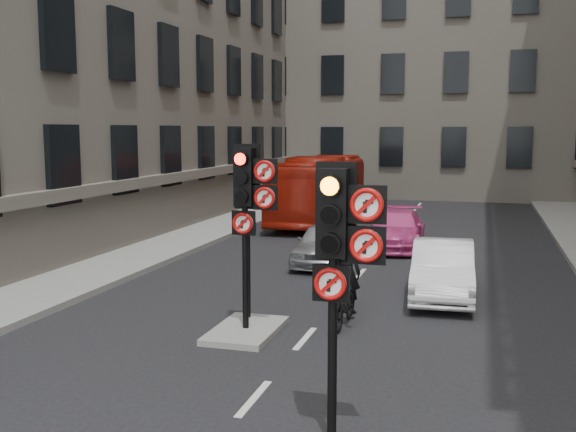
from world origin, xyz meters
The scene contains 12 objects.
pavement_left centered at (-7.20, 12.00, 0.08)m, with size 3.00×50.00×0.16m, color gray.
centre_island centered at (-1.20, 5.00, 0.06)m, with size 1.20×2.00×0.12m, color gray.
building_far centered at (0.00, 38.00, 10.00)m, with size 30.00×14.00×20.00m, color #696158.
signal_near centered at (1.49, 0.99, 2.58)m, with size 0.91×0.40×3.58m.
signal_far centered at (-1.11, 4.99, 2.70)m, with size 0.91×0.40×3.58m.
car_silver centered at (-1.26, 12.09, 0.62)m, with size 1.47×3.65×1.24m, color #A1A4A8.
car_white centered at (2.32, 9.03, 0.66)m, with size 1.40×4.02×1.33m, color silver.
car_pink centered at (0.42, 15.50, 0.62)m, with size 1.75×4.30×1.25m, color #D63F8C.
bus_red centered at (-3.60, 21.38, 1.40)m, with size 2.36×10.08×2.81m, color #9C190B.
motorcycle centered at (0.56, 6.00, 0.47)m, with size 0.44×1.55×0.93m, color black.
motorcyclist centered at (0.39, 7.05, 0.89)m, with size 0.65×0.42×1.77m, color black.
info_sign centered at (-1.39, 5.73, 1.43)m, with size 0.35×0.12×2.02m.
Camera 1 is at (3.14, -7.04, 3.97)m, focal length 42.00 mm.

